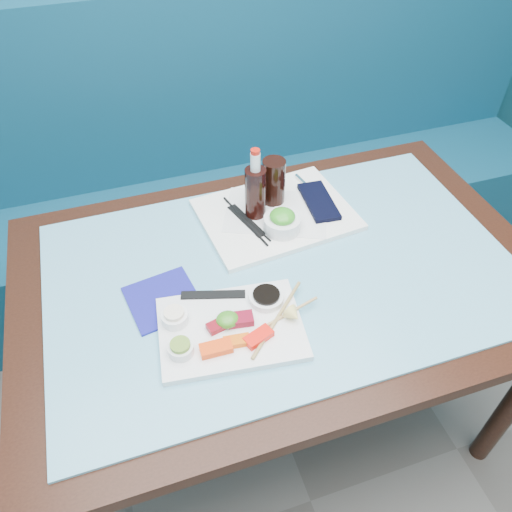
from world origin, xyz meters
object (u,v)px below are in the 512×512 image
object	(u,v)px
serving_tray	(276,214)
blue_napkin	(163,299)
booth_bench	(212,197)
sashimi_plate	(231,328)
seaweed_bowl	(282,224)
cola_bottle_body	(255,195)
cola_glass	(274,182)
dining_table	(282,292)

from	to	relation	value
serving_tray	blue_napkin	bearing A→B (deg)	-156.12
booth_bench	sashimi_plate	size ratio (longest dim) A/B	8.96
seaweed_bowl	cola_bottle_body	world-z (taller)	cola_bottle_body
seaweed_bowl	cola_bottle_body	distance (m)	0.11
booth_bench	seaweed_bowl	size ratio (longest dim) A/B	28.68
booth_bench	sashimi_plate	world-z (taller)	booth_bench
serving_tray	seaweed_bowl	xyz separation A→B (m)	(-0.01, -0.07, 0.03)
cola_glass	dining_table	bearing A→B (deg)	-103.81
sashimi_plate	blue_napkin	world-z (taller)	sashimi_plate
cola_glass	cola_bottle_body	xyz separation A→B (m)	(-0.07, -0.04, -0.00)
blue_napkin	seaweed_bowl	bearing A→B (deg)	20.96
serving_tray	cola_glass	world-z (taller)	cola_glass
sashimi_plate	cola_bottle_body	distance (m)	0.42
booth_bench	dining_table	bearing A→B (deg)	-90.00
dining_table	booth_bench	bearing A→B (deg)	90.00
serving_tray	cola_glass	distance (m)	0.10
cola_bottle_body	dining_table	bearing A→B (deg)	-88.60
sashimi_plate	seaweed_bowl	distance (m)	0.37
cola_glass	blue_napkin	xyz separation A→B (m)	(-0.39, -0.27, -0.08)
blue_napkin	cola_glass	bearing A→B (deg)	34.97
serving_tray	cola_bottle_body	distance (m)	0.10
booth_bench	blue_napkin	world-z (taller)	booth_bench
seaweed_bowl	blue_napkin	xyz separation A→B (m)	(-0.37, -0.14, -0.03)
booth_bench	seaweed_bowl	xyz separation A→B (m)	(0.04, -0.71, 0.42)
dining_table	cola_bottle_body	xyz separation A→B (m)	(-0.01, 0.22, 0.18)
booth_bench	dining_table	size ratio (longest dim) A/B	2.14
cola_bottle_body	blue_napkin	size ratio (longest dim) A/B	1.03
cola_bottle_body	seaweed_bowl	bearing A→B (deg)	-59.67
blue_napkin	dining_table	bearing A→B (deg)	1.19
booth_bench	cola_bottle_body	size ratio (longest dim) A/B	17.54
dining_table	seaweed_bowl	world-z (taller)	seaweed_bowl
dining_table	seaweed_bowl	xyz separation A→B (m)	(0.04, 0.13, 0.13)
serving_tray	dining_table	bearing A→B (deg)	-110.60
cola_glass	seaweed_bowl	bearing A→B (deg)	-98.75
dining_table	blue_napkin	xyz separation A→B (m)	(-0.32, -0.01, 0.09)
dining_table	cola_bottle_body	distance (m)	0.28
dining_table	cola_glass	bearing A→B (deg)	76.19
dining_table	cola_bottle_body	bearing A→B (deg)	91.40
seaweed_bowl	cola_glass	bearing A→B (deg)	81.25
booth_bench	cola_glass	xyz separation A→B (m)	(0.06, -0.58, 0.47)
dining_table	seaweed_bowl	distance (m)	0.19
serving_tray	cola_glass	bearing A→B (deg)	73.81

